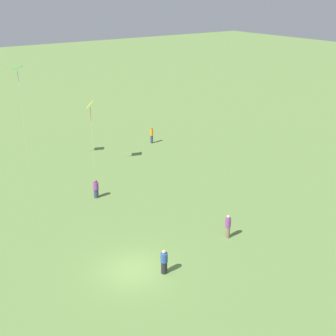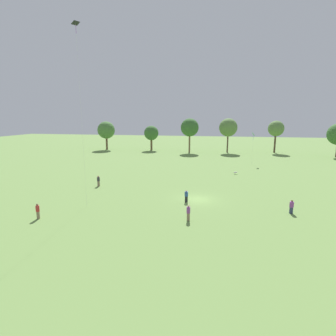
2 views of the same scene
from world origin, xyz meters
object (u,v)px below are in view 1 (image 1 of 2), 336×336
Objects in this scene: person_1 at (164,262)px; kite_1 at (90,106)px; person_0 at (228,226)px; kite_0 at (17,72)px; person_3 at (152,135)px; person_2 at (96,189)px.

person_1 is 20.61m from kite_1.
kite_0 reaches higher than person_0.
person_3 is (22.05, -13.69, 0.15)m from person_1.
person_1 is at bearing 77.66° from kite_0.
person_2 is 0.16× the size of kite_0.
person_3 is (9.53, -11.97, 0.16)m from person_2.
kite_1 reaches higher than person_0.
kite_1 is (18.30, 1.30, 5.22)m from person_0.
kite_0 is at bearing 134.58° from person_1.
kite_0 reaches higher than person_1.
kite_0 is 7.26m from kite_1.
person_3 is at bearing 163.08° from kite_0.
person_0 is 0.95× the size of person_3.
person_1 is 24.48m from kite_0.
person_1 is 0.25× the size of kite_1.
person_2 is 0.87× the size of person_3.
person_2 is at bearing 125.64° from person_1.
person_0 is 1.10× the size of person_2.
kite_1 reaches higher than person_3.
person_1 is (-1.00, 6.22, -0.09)m from person_0.
person_0 is 19.08m from kite_1.
person_0 is at bearing 45.93° from person_3.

